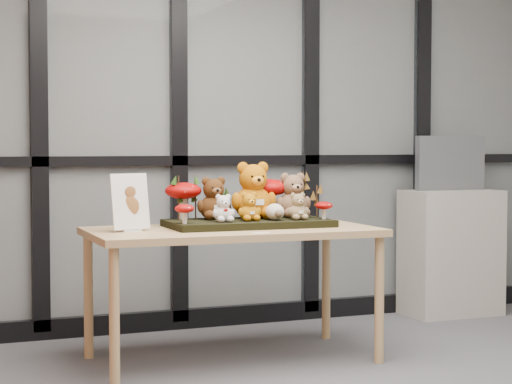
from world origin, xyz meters
name	(u,v)px	position (x,y,z in m)	size (l,w,h in m)	color
room_shell	(481,7)	(0.00, 0.00, 1.68)	(5.00, 5.00, 5.00)	#ACAAA2
glass_partition	(246,102)	(0.00, 2.47, 1.42)	(4.90, 0.06, 2.78)	#2D383F
display_table	(232,241)	(-0.44, 1.55, 0.64)	(1.52, 0.79, 0.71)	tan
diorama_tray	(248,223)	(-0.33, 1.61, 0.73)	(0.87, 0.43, 0.04)	black
bear_pooh_yellow	(253,187)	(-0.27, 1.68, 0.92)	(0.26, 0.24, 0.34)	#C16808
bear_brown_medium	(214,196)	(-0.49, 1.71, 0.87)	(0.19, 0.17, 0.25)	#45250E
bear_tan_back	(293,193)	(-0.04, 1.68, 0.88)	(0.21, 0.19, 0.27)	brown
bear_small_yellow	(249,205)	(-0.35, 1.53, 0.83)	(0.13, 0.12, 0.17)	#C0730C
bear_white_bow	(223,207)	(-0.50, 1.52, 0.83)	(0.12, 0.11, 0.16)	white
bear_beige_small	(298,205)	(-0.09, 1.50, 0.83)	(0.12, 0.11, 0.16)	#8F7750
plush_cream_hedgehog	(275,211)	(-0.21, 1.52, 0.79)	(0.08, 0.07, 0.10)	silver
mushroom_back_left	(183,199)	(-0.64, 1.77, 0.86)	(0.20, 0.20, 0.22)	#920504
mushroom_back_right	(270,196)	(-0.14, 1.75, 0.86)	(0.21, 0.21, 0.23)	#920504
mushroom_front_left	(184,213)	(-0.72, 1.50, 0.80)	(0.10, 0.10, 0.11)	#920504
mushroom_front_right	(324,209)	(0.07, 1.49, 0.80)	(0.09, 0.09, 0.10)	#920504
sprig_green_far_left	(178,198)	(-0.68, 1.73, 0.86)	(0.05, 0.05, 0.24)	#10370C
sprig_green_mid_left	(196,197)	(-0.57, 1.77, 0.86)	(0.05, 0.05, 0.24)	#10370C
sprig_dry_far_right	(303,194)	(0.04, 1.70, 0.87)	(0.05, 0.05, 0.25)	brown
sprig_dry_mid_right	(317,202)	(0.07, 1.58, 0.84)	(0.05, 0.05, 0.18)	brown
sprig_green_centre	(226,203)	(-0.39, 1.78, 0.83)	(0.05, 0.05, 0.16)	#10370C
sign_holder	(130,205)	(-0.99, 1.58, 0.84)	(0.21, 0.10, 0.30)	silver
label_card	(261,233)	(-0.40, 1.25, 0.71)	(0.08, 0.03, 0.00)	white
cabinet	(451,252)	(1.39, 2.25, 0.42)	(0.63, 0.37, 0.84)	gray
monitor	(450,163)	(1.39, 2.26, 1.02)	(0.52, 0.05, 0.37)	#4D5055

